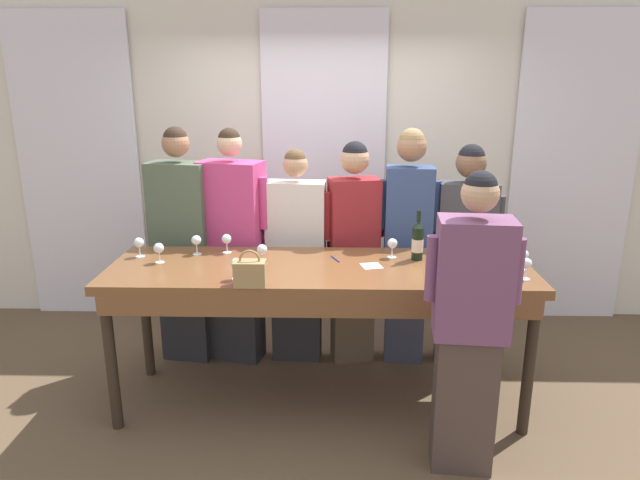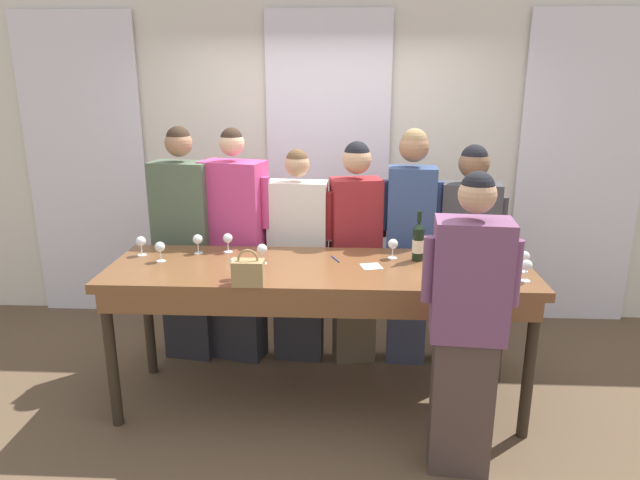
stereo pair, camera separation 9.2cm
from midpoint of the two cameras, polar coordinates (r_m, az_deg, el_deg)
The scene contains 28 objects.
ground_plane at distance 4.09m, azimuth -0.70°, elevation -15.73°, with size 18.00×18.00×0.00m, color brown.
wall_back at distance 5.10m, azimuth -0.12°, elevation 7.59°, with size 12.00×0.06×2.80m.
curtain_panel_left at distance 5.54m, azimuth -23.33°, elevation 6.38°, with size 1.06×0.03×2.69m.
curtain_panel_center at distance 5.04m, azimuth -0.14°, elevation 6.85°, with size 1.06×0.03×2.69m.
curtain_panel_right at distance 5.44m, azimuth 23.51°, elevation 6.20°, with size 1.06×0.03×2.69m.
tasting_bar at distance 3.68m, azimuth -0.76°, elevation -4.06°, with size 2.71×0.82×0.98m.
wine_bottle at distance 3.81m, azimuth 9.05°, elevation -0.11°, with size 0.08×0.08×0.33m.
handbag at distance 3.34m, azimuth -7.80°, elevation -3.24°, with size 0.18×0.11×0.22m.
wine_glass_front_left at distance 3.83m, azimuth 6.57°, elevation -0.42°, with size 0.07×0.07×0.13m.
wine_glass_front_mid at distance 3.98m, azimuth -12.91°, elevation -0.09°, with size 0.07×0.07×0.13m.
wine_glass_front_right at distance 3.86m, azimuth -16.48°, elevation -0.85°, with size 0.07×0.07×0.13m.
wine_glass_center_left at distance 3.62m, azimuth 14.42°, elevation -1.83°, with size 0.07×0.07×0.13m.
wine_glass_center_mid at distance 3.59m, azimuth 13.18°, elevation -1.88°, with size 0.07×0.07×0.13m.
wine_glass_center_right at distance 3.60m, azimuth 19.25°, elevation -2.32°, with size 0.07×0.07×0.13m.
wine_glass_back_left at distance 3.70m, azimuth -6.52°, elevation -1.03°, with size 0.07×0.07×0.13m.
wine_glass_back_mid at distance 4.03m, azimuth -18.28°, elevation -0.33°, with size 0.07×0.07×0.13m.
wine_glass_back_right at distance 3.77m, azimuth 19.00°, elevation -1.47°, with size 0.07×0.07×0.13m.
wine_glass_near_host at distance 3.45m, azimuth -9.14°, elevation -2.41°, with size 0.07×0.07×0.13m.
wine_glass_by_bottle at distance 3.97m, azimuth -9.98°, elevation 0.04°, with size 0.07×0.07×0.13m.
napkin at distance 3.67m, azimuth 4.45°, elevation -2.59°, with size 0.15×0.15×0.00m.
pen at distance 3.79m, azimuth 0.82°, elevation -1.90°, with size 0.06×0.13×0.01m.
guest_olive_jacket at distance 4.44m, azimuth -14.14°, elevation -0.52°, with size 0.55×0.31×1.81m.
guest_pink_top at distance 4.36m, azimuth -9.20°, elevation -0.77°, with size 0.57×0.37×1.80m.
guest_cream_sweater at distance 4.32m, azimuth -3.00°, elevation -1.60°, with size 0.55×0.23×1.65m.
guest_striped_shirt at distance 4.29m, azimuth 2.74°, elevation -0.97°, with size 0.48×0.30×1.71m.
guest_navy_coat at distance 4.30m, azimuth 8.14°, elevation -0.23°, with size 0.46×0.25×1.80m.
guest_beige_cap at distance 4.40m, azimuth 13.68°, elevation -1.18°, with size 0.53×0.26×1.69m.
host_pouring at distance 3.18m, azimuth 13.93°, elevation -8.30°, with size 0.51×0.29×1.71m.
Camera 1 is at (0.08, -3.47, 2.16)m, focal length 32.00 mm.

